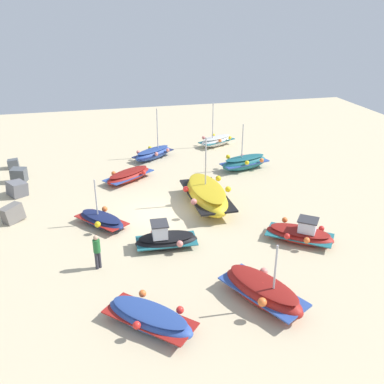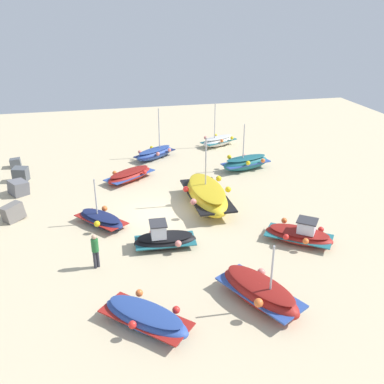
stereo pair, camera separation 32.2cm
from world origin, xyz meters
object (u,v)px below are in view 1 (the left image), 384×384
(fishing_boat_5, at_px, (217,141))
(fishing_boat_6, at_px, (166,239))
(fishing_boat_3, at_px, (245,162))
(person_walking, at_px, (97,250))
(fishing_boat_2, at_px, (263,291))
(fishing_boat_4, at_px, (129,175))
(fishing_boat_9, at_px, (153,153))
(fishing_boat_1, at_px, (150,318))
(fishing_boat_8, at_px, (300,233))
(fishing_boat_7, at_px, (102,220))
(fishing_boat_0, at_px, (207,195))

(fishing_boat_5, height_order, fishing_boat_6, fishing_boat_5)
(fishing_boat_3, relative_size, person_walking, 2.28)
(fishing_boat_2, xyz_separation_m, fishing_boat_4, (14.02, 3.89, -0.16))
(fishing_boat_5, distance_m, fishing_boat_9, 5.98)
(fishing_boat_1, height_order, fishing_boat_8, fishing_boat_8)
(fishing_boat_1, xyz_separation_m, fishing_boat_3, (14.56, -8.94, 0.14))
(fishing_boat_2, xyz_separation_m, fishing_boat_5, (19.99, -4.00, -0.09))
(fishing_boat_8, bearing_deg, fishing_boat_3, 122.79)
(fishing_boat_6, height_order, fishing_boat_9, fishing_boat_9)
(fishing_boat_3, height_order, person_walking, fishing_boat_3)
(fishing_boat_1, height_order, fishing_boat_7, fishing_boat_7)
(fishing_boat_9, bearing_deg, fishing_boat_0, 65.94)
(fishing_boat_0, relative_size, fishing_boat_1, 1.50)
(fishing_boat_1, distance_m, fishing_boat_2, 4.58)
(fishing_boat_2, distance_m, fishing_boat_6, 5.86)
(fishing_boat_7, distance_m, fishing_boat_9, 10.86)
(fishing_boat_0, xyz_separation_m, fishing_boat_3, (5.15, -4.20, -0.16))
(fishing_boat_8, bearing_deg, fishing_boat_0, 161.66)
(fishing_boat_5, bearing_deg, fishing_boat_0, -134.56)
(fishing_boat_0, relative_size, fishing_boat_6, 1.70)
(fishing_boat_6, relative_size, fishing_boat_7, 0.98)
(fishing_boat_2, bearing_deg, fishing_boat_5, -38.44)
(fishing_boat_4, distance_m, fishing_boat_7, 6.35)
(fishing_boat_3, height_order, fishing_boat_7, fishing_boat_3)
(fishing_boat_5, bearing_deg, fishing_boat_8, -116.44)
(fishing_boat_6, xyz_separation_m, fishing_boat_9, (12.95, -1.36, -0.00))
(fishing_boat_7, distance_m, person_walking, 4.13)
(fishing_boat_3, bearing_deg, fishing_boat_6, -143.84)
(fishing_boat_5, distance_m, fishing_boat_7, 15.56)
(fishing_boat_4, relative_size, fishing_boat_5, 1.01)
(fishing_boat_3, bearing_deg, fishing_boat_4, 166.29)
(fishing_boat_0, bearing_deg, fishing_boat_1, -27.88)
(fishing_boat_0, bearing_deg, fishing_boat_7, -81.35)
(fishing_boat_5, relative_size, fishing_boat_7, 1.16)
(fishing_boat_3, distance_m, fishing_boat_4, 8.27)
(fishing_boat_2, xyz_separation_m, fishing_boat_6, (5.03, 3.00, -0.09))
(fishing_boat_9, bearing_deg, person_walking, 36.22)
(fishing_boat_4, xyz_separation_m, fishing_boat_6, (-8.99, -0.89, 0.07))
(fishing_boat_5, distance_m, fishing_boat_6, 16.51)
(fishing_boat_4, distance_m, fishing_boat_6, 9.03)
(fishing_boat_5, bearing_deg, fishing_boat_1, -138.08)
(fishing_boat_0, relative_size, fishing_boat_4, 1.43)
(fishing_boat_3, xyz_separation_m, person_walking, (-10.28, 10.64, 0.44))
(fishing_boat_0, distance_m, fishing_boat_7, 6.22)
(fishing_boat_7, bearing_deg, fishing_boat_2, -3.83)
(fishing_boat_4, height_order, fishing_boat_5, fishing_boat_5)
(fishing_boat_6, bearing_deg, fishing_boat_4, -82.05)
(fishing_boat_6, bearing_deg, fishing_boat_1, 76.04)
(fishing_boat_3, height_order, fishing_boat_9, fishing_boat_9)
(fishing_boat_3, height_order, fishing_boat_4, fishing_boat_3)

